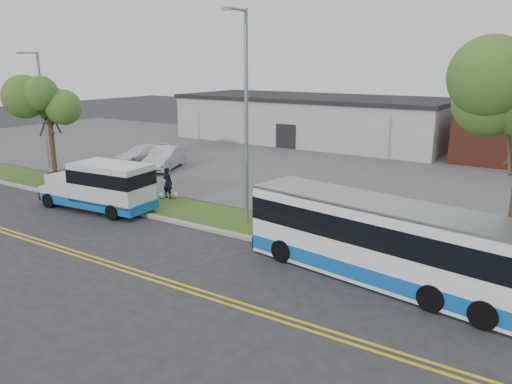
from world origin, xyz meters
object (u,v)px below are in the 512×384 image
Objects in this scene: pedestrian at (168,183)px; parked_car_a at (165,158)px; streetlight_far at (42,106)px; parked_car_b at (141,154)px; shuttle_bus at (102,185)px; transit_bus at (381,241)px; streetlight_near at (245,112)px; tree_west at (48,100)px.

pedestrian is 7.93m from parked_car_a.
streetlight_far is 7.53m from parked_car_b.
streetlight_far is 1.20× the size of shuttle_bus.
transit_bus reaches higher than shuttle_bus.
streetlight_near is 17.16m from parked_car_b.
shuttle_bus is at bearing -44.89° from parked_car_b.
streetlight_far is 26.96m from transit_bus.
parked_car_b is at bearing -37.64° from pedestrian.
tree_west is 1.03× the size of shuttle_bus.
parked_car_a is 3.13m from parked_car_b.
streetlight_near is 19.20m from streetlight_far.
shuttle_bus is at bearing -172.40° from transit_bus.
tree_west reaches higher than parked_car_b.
parked_car_a is 1.05× the size of parked_car_b.
shuttle_bus is at bearing -18.56° from tree_west.
streetlight_near reaches higher than pedestrian.
pedestrian is at bearing -6.26° from streetlight_far.
shuttle_bus is at bearing -86.40° from parked_car_a.
streetlight_near is at bearing -52.35° from parked_car_a.
shuttle_bus is 14.71m from transit_bus.
streetlight_far is at bearing 177.92° from transit_bus.
pedestrian is at bearing 173.54° from transit_bus.
streetlight_far is at bearing 151.02° from tree_west.
streetlight_near is 0.93× the size of transit_bus.
pedestrian is (-6.09, 1.27, -4.27)m from streetlight_near.
pedestrian is (1.32, 3.35, -0.38)m from shuttle_bus.
transit_bus is 21.13m from parked_car_a.
parked_car_a is (7.34, 4.23, -3.60)m from streetlight_far.
parked_car_b is (-7.29, 9.70, -0.59)m from shuttle_bus.
streetlight_far is at bearing 171.95° from streetlight_near.
shuttle_bus is at bearing 67.24° from pedestrian.
transit_bus is at bearing 163.45° from pedestrian.
streetlight_near is at bearing -19.22° from parked_car_b.
shuttle_bus is at bearing -164.37° from streetlight_near.
pedestrian is (12.91, -1.42, -3.51)m from streetlight_far.
parked_car_b is at bearing 152.58° from streetlight_near.
tree_west is 9.86m from pedestrian.
tree_west reaches higher than shuttle_bus.
parked_car_b is at bearing 164.37° from transit_bus.
streetlight_far is 4.64× the size of pedestrian.
tree_west is at bearing 3.92° from pedestrian.
tree_west is 4.01× the size of pedestrian.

